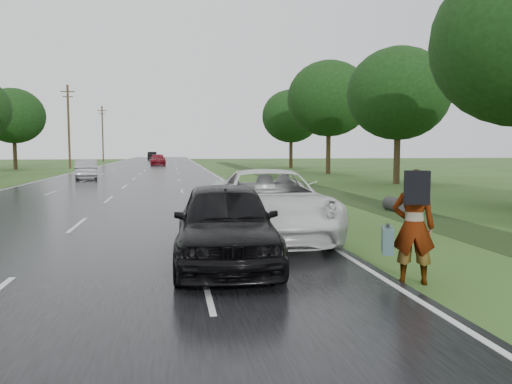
{
  "coord_description": "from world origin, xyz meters",
  "views": [
    {
      "loc": [
        2.94,
        -8.19,
        2.43
      ],
      "look_at": [
        5.1,
        4.56,
        1.3
      ],
      "focal_mm": 35.0,
      "sensor_mm": 36.0,
      "label": 1
    }
  ],
  "objects_px": {
    "white_pickup": "(268,203)",
    "dark_sedan": "(225,223)",
    "silver_sedan": "(87,169)",
    "pedestrian": "(412,225)"
  },
  "relations": [
    {
      "from": "white_pickup",
      "to": "dark_sedan",
      "type": "xyz_separation_m",
      "value": [
        -1.49,
        -3.0,
        -0.05
      ]
    },
    {
      "from": "white_pickup",
      "to": "silver_sedan",
      "type": "distance_m",
      "value": 29.08
    },
    {
      "from": "pedestrian",
      "to": "white_pickup",
      "type": "relative_size",
      "value": 0.32
    },
    {
      "from": "pedestrian",
      "to": "silver_sedan",
      "type": "distance_m",
      "value": 34.31
    },
    {
      "from": "white_pickup",
      "to": "pedestrian",
      "type": "bearing_deg",
      "value": -68.86
    },
    {
      "from": "dark_sedan",
      "to": "silver_sedan",
      "type": "height_order",
      "value": "dark_sedan"
    },
    {
      "from": "pedestrian",
      "to": "dark_sedan",
      "type": "bearing_deg",
      "value": -11.21
    },
    {
      "from": "pedestrian",
      "to": "silver_sedan",
      "type": "xyz_separation_m",
      "value": [
        -10.84,
        32.55,
        -0.27
      ]
    },
    {
      "from": "pedestrian",
      "to": "dark_sedan",
      "type": "relative_size",
      "value": 0.41
    },
    {
      "from": "white_pickup",
      "to": "silver_sedan",
      "type": "xyz_separation_m",
      "value": [
        -9.16,
        27.6,
        -0.15
      ]
    }
  ]
}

